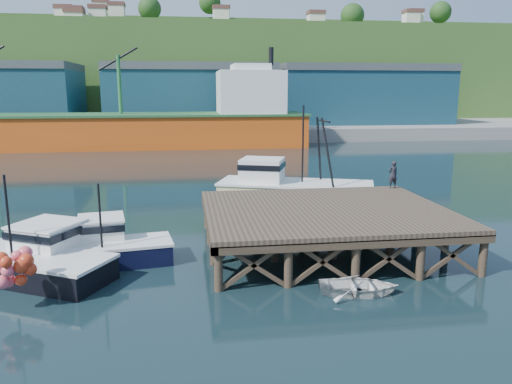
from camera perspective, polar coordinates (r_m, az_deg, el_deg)
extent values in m
plane|color=black|center=(24.89, -4.57, -7.00)|extent=(300.00, 300.00, 0.00)
cube|color=brown|center=(25.24, 7.92, -2.08)|extent=(12.00, 10.00, 0.25)
cube|color=#473828|center=(20.87, 11.56, -5.86)|extent=(12.00, 0.30, 0.35)
cylinder|color=#473828|center=(20.19, -4.32, -9.10)|extent=(0.36, 0.36, 2.60)
cylinder|color=#473828|center=(23.76, 24.50, -6.93)|extent=(0.36, 0.36, 2.60)
cylinder|color=#473828|center=(29.16, -5.58, -2.58)|extent=(0.36, 0.36, 2.60)
cylinder|color=#473828|center=(31.74, 15.45, -1.79)|extent=(0.36, 0.36, 2.60)
cube|color=gray|center=(93.82, -7.34, 7.31)|extent=(160.00, 40.00, 2.00)
cube|color=navy|center=(88.57, -7.38, 10.62)|extent=(28.00, 16.00, 9.00)
cube|color=navy|center=(93.96, 11.57, 10.54)|extent=(30.00, 16.00, 9.00)
cube|color=#E05415|center=(72.56, -16.65, 6.62)|extent=(55.00, 9.50, 4.40)
cube|color=#26592D|center=(72.42, -16.75, 8.44)|extent=(55.50, 10.00, 0.30)
cube|color=silver|center=(72.16, -0.69, 11.29)|extent=(9.00, 9.00, 6.00)
cube|color=silver|center=(72.22, -0.69, 13.91)|extent=(5.00, 7.00, 1.20)
cylinder|color=black|center=(72.76, 1.73, 15.23)|extent=(0.70, 0.70, 2.50)
cube|color=#2D511E|center=(123.60, -7.70, 12.96)|extent=(220.00, 50.00, 22.00)
cube|color=black|center=(24.13, -17.11, -6.90)|extent=(6.43, 3.16, 0.96)
cube|color=silver|center=(23.99, -17.18, -5.77)|extent=(6.56, 3.23, 0.13)
cube|color=silver|center=(24.92, -17.25, -4.03)|extent=(2.30, 2.30, 0.96)
cube|color=black|center=(24.87, -17.28, -3.56)|extent=(2.42, 2.42, 0.32)
cylinder|color=black|center=(23.00, -17.39, -2.73)|extent=(0.10, 0.10, 2.97)
cube|color=black|center=(23.61, -24.66, -7.81)|extent=(7.75, 5.83, 1.02)
cube|color=silver|center=(23.45, -24.77, -6.58)|extent=(7.91, 5.95, 0.14)
cube|color=silver|center=(24.22, -22.69, -4.65)|extent=(3.30, 3.30, 1.02)
cube|color=black|center=(24.16, -22.73, -4.13)|extent=(3.48, 3.48, 0.34)
cylinder|color=black|center=(22.50, -26.45, -2.75)|extent=(0.10, 0.10, 3.61)
sphere|color=#E85565|center=(20.45, -25.14, -7.96)|extent=(0.47, 0.47, 0.47)
sphere|color=red|center=(20.01, -26.91, -7.86)|extent=(0.47, 0.47, 0.47)
cube|color=beige|center=(34.11, 4.51, -0.42)|extent=(10.75, 6.73, 1.66)
cube|color=silver|center=(33.93, 4.54, 1.03)|extent=(10.98, 6.97, 0.14)
cube|color=silver|center=(33.37, 0.68, 2.25)|extent=(3.48, 3.37, 1.66)
cube|color=black|center=(33.31, 0.68, 2.88)|extent=(3.60, 3.49, 0.37)
cylinder|color=black|center=(33.68, 5.37, 5.14)|extent=(0.12, 0.12, 5.54)
imported|color=silver|center=(20.43, 11.66, -10.50)|extent=(3.51, 2.81, 0.65)
imported|color=black|center=(30.94, 15.37, 1.93)|extent=(0.65, 0.48, 1.64)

